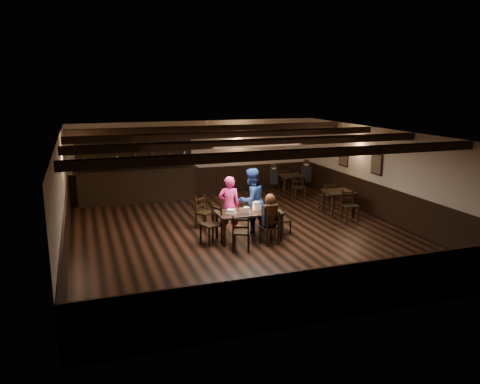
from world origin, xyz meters
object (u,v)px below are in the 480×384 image
object	(u,v)px
cake	(231,211)
bar_counter	(137,181)
chair_near_right	(271,226)
dining_table	(249,214)
woman_pink	(229,205)
chair_near_left	(241,230)
man_blue	(251,200)

from	to	relation	value
cake	bar_counter	bearing A→B (deg)	109.04
chair_near_right	bar_counter	world-z (taller)	bar_counter
chair_near_right	dining_table	bearing A→B (deg)	122.81
chair_near_right	bar_counter	xyz separation A→B (m)	(-2.62, 5.75, 0.22)
woman_pink	cake	xyz separation A→B (m)	(-0.12, -0.56, -0.01)
woman_pink	cake	world-z (taller)	woman_pink
dining_table	chair_near_left	bearing A→B (deg)	-121.98
woman_pink	bar_counter	size ratio (longest dim) A/B	0.39
woman_pink	bar_counter	distance (m)	4.94
dining_table	chair_near_right	distance (m)	0.72
chair_near_right	man_blue	world-z (taller)	man_blue
dining_table	chair_near_left	world-z (taller)	chair_near_left
dining_table	man_blue	size ratio (longest dim) A/B	0.95
man_blue	woman_pink	bearing A→B (deg)	-19.01
chair_near_right	chair_near_left	bearing A→B (deg)	-167.47
chair_near_left	man_blue	xyz separation A→B (m)	(0.78, 1.42, 0.35)
cake	chair_near_right	bearing A→B (deg)	-36.41
man_blue	chair_near_right	bearing A→B (deg)	71.48
dining_table	chair_near_right	world-z (taller)	chair_near_right
dining_table	man_blue	world-z (taller)	man_blue
woman_pink	chair_near_right	bearing A→B (deg)	134.75
woman_pink	cake	size ratio (longest dim) A/B	5.62
dining_table	chair_near_left	xyz separation A→B (m)	(-0.49, -0.78, -0.15)
dining_table	woman_pink	world-z (taller)	woman_pink
dining_table	man_blue	distance (m)	0.73
chair_near_left	woman_pink	bearing A→B (deg)	84.14
chair_near_left	man_blue	bearing A→B (deg)	61.14
chair_near_left	chair_near_right	world-z (taller)	chair_near_left
chair_near_right	cake	xyz separation A→B (m)	(-0.85, 0.63, 0.29)
chair_near_left	bar_counter	distance (m)	6.20
man_blue	chair_near_left	bearing A→B (deg)	38.56
chair_near_left	man_blue	distance (m)	1.65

